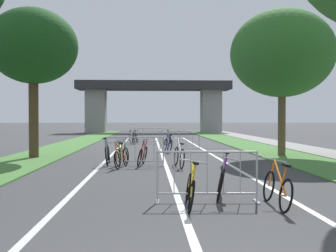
# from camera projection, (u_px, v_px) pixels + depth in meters

# --- Properties ---
(grass_verge_left) EXTENTS (2.61, 55.36, 0.05)m
(grass_verge_left) POSITION_uv_depth(u_px,v_px,m) (70.00, 145.00, 25.57)
(grass_verge_left) COLOR #477A38
(grass_verge_left) RESTS_ON ground
(grass_verge_right) EXTENTS (2.61, 55.36, 0.05)m
(grass_verge_right) POSITION_uv_depth(u_px,v_px,m) (245.00, 144.00, 26.11)
(grass_verge_right) COLOR #477A38
(grass_verge_right) RESTS_ON ground
(sidewalk_path_right) EXTENTS (2.11, 55.36, 0.08)m
(sidewalk_path_right) POSITION_uv_depth(u_px,v_px,m) (281.00, 144.00, 26.22)
(sidewalk_path_right) COLOR gray
(sidewalk_path_right) RESTS_ON ground
(lane_stripe_center) EXTENTS (0.14, 32.03, 0.01)m
(lane_stripe_center) POSITION_uv_depth(u_px,v_px,m) (162.00, 154.00, 19.21)
(lane_stripe_center) COLOR silver
(lane_stripe_center) RESTS_ON ground
(lane_stripe_right_lane) EXTENTS (0.14, 32.03, 0.01)m
(lane_stripe_right_lane) POSITION_uv_depth(u_px,v_px,m) (211.00, 154.00, 19.33)
(lane_stripe_right_lane) COLOR silver
(lane_stripe_right_lane) RESTS_ON ground
(lane_stripe_left_lane) EXTENTS (0.14, 32.03, 0.01)m
(lane_stripe_left_lane) POSITION_uv_depth(u_px,v_px,m) (112.00, 154.00, 19.10)
(lane_stripe_left_lane) COLOR silver
(lane_stripe_left_lane) RESTS_ON ground
(overpass_bridge) EXTENTS (18.38, 4.06, 6.14)m
(overpass_bridge) POSITION_uv_depth(u_px,v_px,m) (154.00, 97.00, 48.83)
(overpass_bridge) COLOR #2D2D30
(overpass_bridge) RESTS_ON ground
(tree_left_cypress_far) EXTENTS (3.76, 3.76, 6.38)m
(tree_left_cypress_far) POSITION_uv_depth(u_px,v_px,m) (33.00, 47.00, 17.11)
(tree_left_cypress_far) COLOR #4C3823
(tree_left_cypress_far) RESTS_ON ground
(tree_right_oak_near) EXTENTS (4.64, 4.64, 6.61)m
(tree_right_oak_near) POSITION_uv_depth(u_px,v_px,m) (282.00, 54.00, 18.15)
(tree_right_oak_near) COLOR brown
(tree_right_oak_near) RESTS_ON ground
(crowd_barrier_nearest) EXTENTS (2.10, 0.53, 1.05)m
(crowd_barrier_nearest) POSITION_uv_depth(u_px,v_px,m) (207.00, 177.00, 8.22)
(crowd_barrier_nearest) COLOR #ADADB2
(crowd_barrier_nearest) RESTS_ON ground
(crowd_barrier_second) EXTENTS (2.09, 0.45, 1.05)m
(crowd_barrier_second) POSITION_uv_depth(u_px,v_px,m) (135.00, 152.00, 14.46)
(crowd_barrier_second) COLOR #ADADB2
(crowd_barrier_second) RESTS_ON ground
(crowd_barrier_third) EXTENTS (2.10, 0.53, 1.05)m
(crowd_barrier_third) POSITION_uv_depth(u_px,v_px,m) (180.00, 141.00, 20.88)
(crowd_barrier_third) COLOR #ADADB2
(crowd_barrier_third) RESTS_ON ground
(crowd_barrier_fourth) EXTENTS (2.10, 0.53, 1.05)m
(crowd_barrier_fourth) POSITION_uv_depth(u_px,v_px,m) (153.00, 136.00, 27.13)
(crowd_barrier_fourth) COLOR #ADADB2
(crowd_barrier_fourth) RESTS_ON ground
(bicycle_orange_0) EXTENTS (0.66, 1.64, 0.96)m
(bicycle_orange_0) POSITION_uv_depth(u_px,v_px,m) (121.00, 157.00, 13.97)
(bicycle_orange_0) COLOR black
(bicycle_orange_0) RESTS_ON ground
(bicycle_yellow_1) EXTENTS (0.55, 1.62, 0.92)m
(bicycle_yellow_1) POSITION_uv_depth(u_px,v_px,m) (190.00, 189.00, 7.76)
(bicycle_yellow_1) COLOR black
(bicycle_yellow_1) RESTS_ON ground
(bicycle_red_2) EXTENTS (0.51, 1.69, 1.01)m
(bicycle_red_2) POSITION_uv_depth(u_px,v_px,m) (143.00, 155.00, 14.82)
(bicycle_red_2) COLOR black
(bicycle_red_2) RESTS_ON ground
(bicycle_green_3) EXTENTS (0.55, 1.57, 0.96)m
(bicycle_green_3) POSITION_uv_depth(u_px,v_px,m) (122.00, 155.00, 14.82)
(bicycle_green_3) COLOR black
(bicycle_green_3) RESTS_ON ground
(bicycle_blue_4) EXTENTS (0.52, 1.66, 1.04)m
(bicycle_blue_4) POSITION_uv_depth(u_px,v_px,m) (168.00, 145.00, 20.30)
(bicycle_blue_4) COLOR black
(bicycle_blue_4) RESTS_ON ground
(bicycle_white_5) EXTENTS (0.48, 1.79, 1.00)m
(bicycle_white_5) POSITION_uv_depth(u_px,v_px,m) (179.00, 156.00, 14.11)
(bicycle_white_5) COLOR black
(bicycle_white_5) RESTS_ON ground
(bicycle_silver_6) EXTENTS (0.58, 1.65, 1.04)m
(bicycle_silver_6) POSITION_uv_depth(u_px,v_px,m) (133.00, 138.00, 27.67)
(bicycle_silver_6) COLOR black
(bicycle_silver_6) RESTS_ON ground
(bicycle_teal_7) EXTENTS (0.43, 1.77, 1.02)m
(bicycle_teal_7) POSITION_uv_depth(u_px,v_px,m) (107.00, 154.00, 14.91)
(bicycle_teal_7) COLOR black
(bicycle_teal_7) RESTS_ON ground
(bicycle_purple_8) EXTENTS (0.51, 1.65, 1.00)m
(bicycle_purple_8) POSITION_uv_depth(u_px,v_px,m) (221.00, 180.00, 8.67)
(bicycle_purple_8) COLOR black
(bicycle_purple_8) RESTS_ON ground
(bicycle_black_9) EXTENTS (0.59, 1.69, 0.94)m
(bicycle_black_9) POSITION_uv_depth(u_px,v_px,m) (135.00, 139.00, 26.73)
(bicycle_black_9) COLOR black
(bicycle_black_9) RESTS_ON ground
(bicycle_orange_10) EXTENTS (0.52, 1.70, 0.92)m
(bicycle_orange_10) POSITION_uv_depth(u_px,v_px,m) (277.00, 188.00, 7.77)
(bicycle_orange_10) COLOR black
(bicycle_orange_10) RESTS_ON ground
(bicycle_yellow_11) EXTENTS (0.54, 1.66, 1.04)m
(bicycle_yellow_11) POSITION_uv_depth(u_px,v_px,m) (170.00, 138.00, 26.78)
(bicycle_yellow_11) COLOR black
(bicycle_yellow_11) RESTS_ON ground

